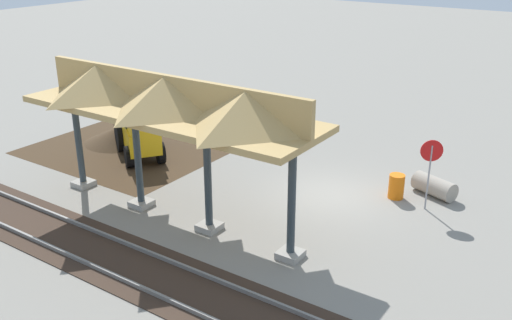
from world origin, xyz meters
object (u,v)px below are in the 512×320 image
Objects in this scene: traffic_barrel at (396,186)px; stop_sign at (431,160)px; concrete_pipe at (434,186)px; backhoe at (138,127)px.

stop_sign is at bearing 166.70° from traffic_barrel.
backhoe is at bearing 14.61° from concrete_pipe.
backhoe is 12.28m from concrete_pipe.
stop_sign is 1.85m from traffic_barrel.
traffic_barrel is at bearing -13.30° from stop_sign.
backhoe reaches higher than concrete_pipe.
concrete_pipe is at bearing -165.39° from backhoe.
stop_sign is 12.12m from backhoe.
stop_sign reaches higher than traffic_barrel.
concrete_pipe is (-11.84, -3.09, -0.92)m from backhoe.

